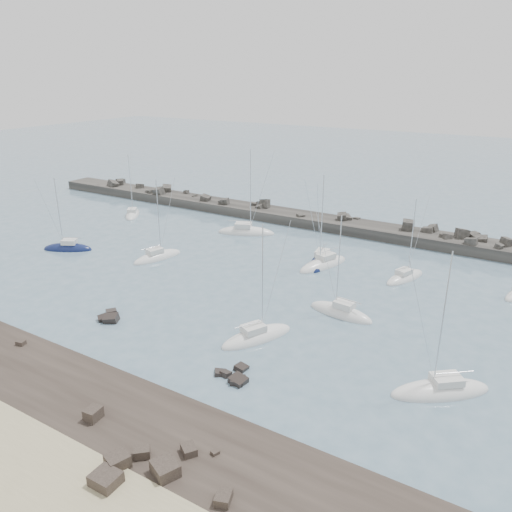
% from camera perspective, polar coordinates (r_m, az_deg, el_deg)
% --- Properties ---
extents(ground, '(400.00, 400.00, 0.00)m').
position_cam_1_polar(ground, '(63.67, -7.75, -5.06)').
color(ground, slate).
rests_on(ground, ground).
extents(rock_shelf, '(140.00, 12.00, 1.78)m').
position_cam_1_polar(rock_shelf, '(50.88, -23.83, -13.82)').
color(rock_shelf, black).
rests_on(rock_shelf, ground).
extents(rock_cluster_near, '(3.35, 3.35, 1.44)m').
position_cam_1_polar(rock_cluster_near, '(61.00, -16.41, -6.79)').
color(rock_cluster_near, black).
rests_on(rock_cluster_near, ground).
extents(rock_cluster_far, '(4.03, 3.50, 1.35)m').
position_cam_1_polar(rock_cluster_far, '(48.45, -2.47, -13.70)').
color(rock_cluster_far, black).
rests_on(rock_cluster_far, ground).
extents(breakwater, '(115.00, 7.11, 5.05)m').
position_cam_1_polar(breakwater, '(97.20, 2.86, 4.32)').
color(breakwater, '#2C2A27').
rests_on(breakwater, ground).
extents(sailboat_0, '(6.94, 8.12, 12.93)m').
position_cam_1_polar(sailboat_0, '(103.27, -13.92, 4.62)').
color(sailboat_0, silver).
rests_on(sailboat_0, ground).
extents(sailboat_1, '(8.15, 5.84, 12.72)m').
position_cam_1_polar(sailboat_1, '(86.20, -20.70, 0.77)').
color(sailboat_1, '#101A44').
rests_on(sailboat_1, ground).
extents(sailboat_2, '(4.71, 8.73, 13.31)m').
position_cam_1_polar(sailboat_2, '(78.34, -11.20, -0.18)').
color(sailboat_2, silver).
rests_on(sailboat_2, ground).
extents(sailboat_3, '(10.57, 6.89, 16.06)m').
position_cam_1_polar(sailboat_3, '(88.81, -1.15, 2.69)').
color(sailboat_3, silver).
rests_on(sailboat_3, ground).
extents(sailboat_4, '(5.81, 9.81, 14.89)m').
position_cam_1_polar(sailboat_4, '(74.64, 7.70, -1.01)').
color(sailboat_4, silver).
rests_on(sailboat_4, ground).
extents(sailboat_5, '(6.26, 9.04, 13.87)m').
position_cam_1_polar(sailboat_5, '(54.58, 0.08, -9.28)').
color(sailboat_5, silver).
rests_on(sailboat_5, ground).
extents(sailboat_6, '(4.24, 9.35, 14.35)m').
position_cam_1_polar(sailboat_6, '(75.87, 7.45, -0.64)').
color(sailboat_6, '#101A44').
rests_on(sailboat_6, ground).
extents(sailboat_7, '(8.43, 3.48, 13.14)m').
position_cam_1_polar(sailboat_7, '(60.47, 9.66, -6.45)').
color(sailboat_7, silver).
rests_on(sailboat_7, ground).
extents(sailboat_8, '(4.83, 8.06, 12.22)m').
position_cam_1_polar(sailboat_8, '(72.44, 16.64, -2.42)').
color(sailboat_8, silver).
rests_on(sailboat_8, ground).
extents(sailboat_9, '(9.05, 8.11, 14.65)m').
position_cam_1_polar(sailboat_9, '(49.33, 20.32, -14.28)').
color(sailboat_9, silver).
rests_on(sailboat_9, ground).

